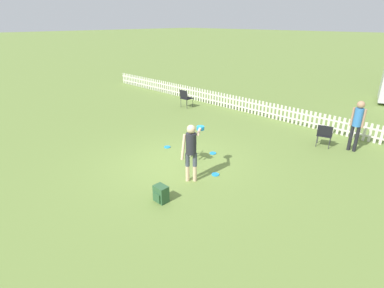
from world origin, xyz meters
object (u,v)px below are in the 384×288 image
(leaping_dog, at_px, (192,144))
(folding_chair_center, at_px, (185,97))
(frisbee_near_dog, at_px, (167,147))
(frisbee_midfield, at_px, (213,153))
(folding_chair_blue_left, at_px, (325,134))
(frisbee_near_handler, at_px, (215,174))
(backpack_on_grass, at_px, (161,194))
(spectator_standing, at_px, (357,121))
(handler_person, at_px, (192,146))

(leaping_dog, distance_m, folding_chair_center, 6.24)
(leaping_dog, distance_m, frisbee_near_dog, 1.51)
(frisbee_midfield, xyz_separation_m, folding_chair_blue_left, (2.39, 3.15, 0.48))
(frisbee_near_handler, height_order, backpack_on_grass, backpack_on_grass)
(folding_chair_blue_left, xyz_separation_m, spectator_standing, (0.84, 0.36, 0.57))
(frisbee_near_handler, distance_m, spectator_standing, 5.19)
(frisbee_near_handler, height_order, frisbee_near_dog, same)
(leaping_dog, bearing_deg, folding_chair_center, -85.17)
(frisbee_near_handler, relative_size, folding_chair_center, 0.24)
(frisbee_near_handler, xyz_separation_m, frisbee_near_dog, (-2.52, 0.37, 0.00))
(handler_person, xyz_separation_m, leaping_dog, (-0.85, 0.90, -0.44))
(frisbee_midfield, height_order, folding_chair_center, folding_chair_center)
(frisbee_near_handler, height_order, spectator_standing, spectator_standing)
(backpack_on_grass, bearing_deg, frisbee_near_handler, 87.64)
(handler_person, xyz_separation_m, frisbee_near_dog, (-2.23, 1.05, -1.02))
(leaping_dog, bearing_deg, spectator_standing, -169.98)
(folding_chair_blue_left, relative_size, folding_chair_center, 0.90)
(leaping_dog, height_order, folding_chair_blue_left, leaping_dog)
(leaping_dog, height_order, frisbee_near_dog, leaping_dog)
(frisbee_midfield, bearing_deg, frisbee_near_dog, -154.26)
(folding_chair_blue_left, height_order, folding_chair_center, folding_chair_center)
(frisbee_near_handler, relative_size, spectator_standing, 0.13)
(spectator_standing, bearing_deg, backpack_on_grass, 65.01)
(folding_chair_blue_left, height_order, spectator_standing, spectator_standing)
(frisbee_midfield, bearing_deg, handler_person, -67.41)
(frisbee_midfield, relative_size, backpack_on_grass, 0.52)
(frisbee_near_dog, height_order, folding_chair_blue_left, folding_chair_blue_left)
(frisbee_near_dog, bearing_deg, leaping_dog, -6.21)
(folding_chair_blue_left, bearing_deg, handler_person, 55.34)
(frisbee_midfield, bearing_deg, folding_chair_center, 144.59)
(frisbee_near_handler, bearing_deg, backpack_on_grass, -92.36)
(handler_person, relative_size, folding_chair_center, 1.80)
(leaping_dog, distance_m, folding_chair_blue_left, 4.73)
(folding_chair_center, bearing_deg, frisbee_near_dog, 126.24)
(handler_person, relative_size, frisbee_midfield, 7.44)
(frisbee_near_dog, bearing_deg, frisbee_near_handler, -8.26)
(folding_chair_center, bearing_deg, leaping_dog, 135.40)
(frisbee_near_handler, bearing_deg, frisbee_midfield, 133.36)
(leaping_dog, xyz_separation_m, folding_chair_blue_left, (2.50, 4.02, -0.09))
(handler_person, distance_m, leaping_dog, 1.31)
(backpack_on_grass, xyz_separation_m, spectator_standing, (2.28, 6.56, 0.85))
(frisbee_midfield, height_order, spectator_standing, spectator_standing)
(backpack_on_grass, bearing_deg, leaping_dog, 115.65)
(folding_chair_blue_left, bearing_deg, backpack_on_grass, 60.81)
(leaping_dog, relative_size, folding_chair_blue_left, 1.14)
(frisbee_near_handler, xyz_separation_m, spectator_standing, (2.20, 4.59, 1.05))
(frisbee_near_dog, distance_m, spectator_standing, 6.42)
(frisbee_midfield, distance_m, backpack_on_grass, 3.21)
(leaping_dog, distance_m, frisbee_midfield, 1.05)
(folding_chair_center, bearing_deg, folding_chair_blue_left, 176.30)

